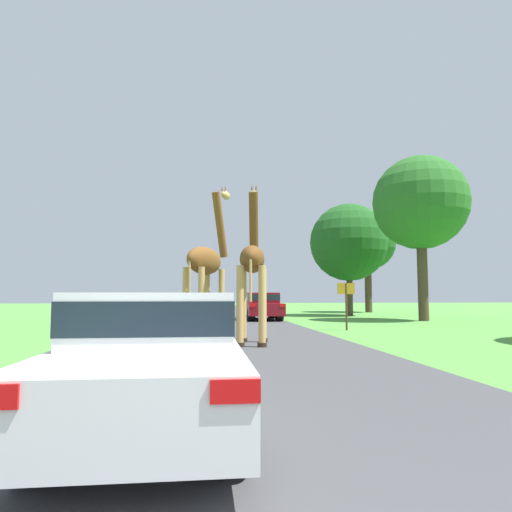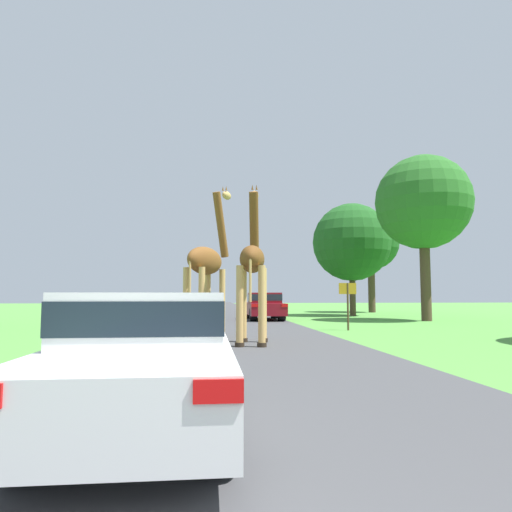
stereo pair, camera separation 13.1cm
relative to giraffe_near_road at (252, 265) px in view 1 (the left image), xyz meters
The scene contains 11 objects.
road 17.19m from the giraffe_near_road, 93.31° to the left, with size 7.93×120.00×0.00m.
giraffe_near_road is the anchor object (origin of this frame).
giraffe_companion 2.35m from the giraffe_near_road, 123.83° to the left, with size 1.73×2.77×5.28m.
car_lead_maroon 8.29m from the giraffe_near_road, 103.30° to the right, with size 1.71×4.50×1.40m.
car_queue_right 12.38m from the giraffe_near_road, 105.68° to the left, with size 1.97×4.07×1.35m.
car_queue_left 6.40m from the giraffe_near_road, 128.11° to the left, with size 1.96×4.17×1.34m.
car_far_ahead 12.93m from the giraffe_near_road, 81.54° to the left, with size 1.91×4.64×1.52m.
tree_left_edge 25.76m from the giraffe_near_road, 62.43° to the left, with size 4.58×4.58×8.00m.
tree_centre_back 15.38m from the giraffe_near_road, 45.35° to the left, with size 5.16×5.16×9.04m.
tree_mid_field 19.08m from the giraffe_near_road, 63.62° to the left, with size 5.27×5.27×7.61m.
sign_post 6.33m from the giraffe_near_road, 47.48° to the left, with size 0.70×0.08×1.86m.
Camera 1 is at (-0.39, -0.01, 1.38)m, focal length 32.00 mm.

